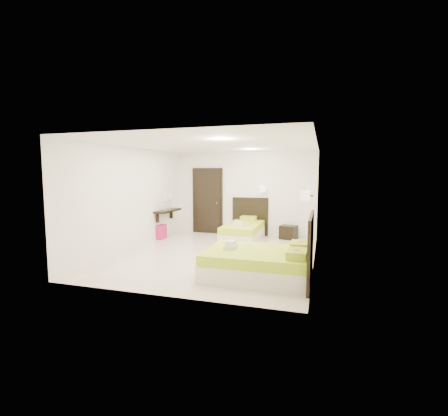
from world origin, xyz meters
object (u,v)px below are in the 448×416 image
(bed_single, at_px, (244,230))
(ottoman, at_px, (157,232))
(bed_double, at_px, (262,262))
(nightstand, at_px, (288,232))

(bed_single, bearing_deg, ottoman, -167.90)
(ottoman, bearing_deg, bed_double, -36.36)
(nightstand, distance_m, ottoman, 3.91)
(bed_double, height_order, nightstand, bed_double)
(bed_single, height_order, nightstand, bed_single)
(bed_single, relative_size, ottoman, 4.50)
(bed_double, distance_m, nightstand, 3.80)
(bed_double, xyz_separation_m, ottoman, (-3.66, 2.69, -0.08))
(nightstand, relative_size, ottoman, 1.08)
(bed_double, bearing_deg, nightstand, 88.57)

